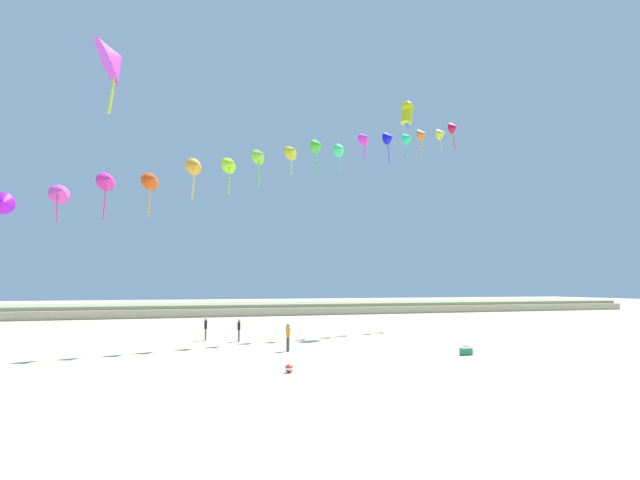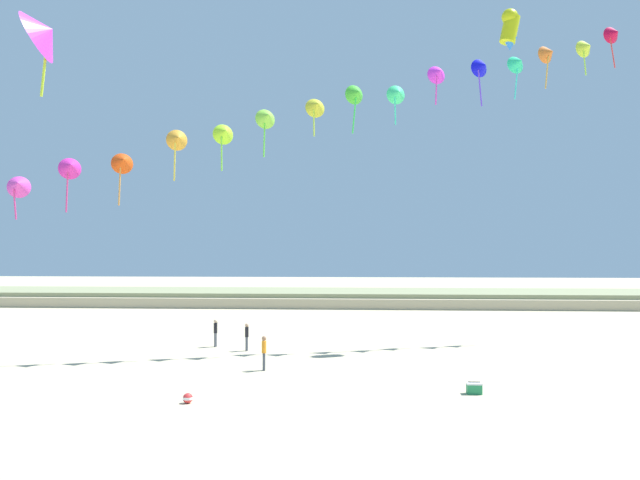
% 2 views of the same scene
% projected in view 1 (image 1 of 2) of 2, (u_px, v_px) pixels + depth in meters
% --- Properties ---
extents(ground_plane, '(240.00, 240.00, 0.00)m').
position_uv_depth(ground_plane, '(394.00, 382.00, 19.32)').
color(ground_plane, '#C1B28E').
extents(dune_ridge, '(120.00, 13.67, 1.37)m').
position_uv_depth(dune_ridge, '(227.00, 309.00, 65.61)').
color(dune_ridge, tan).
rests_on(dune_ridge, ground).
extents(person_near_left, '(0.20, 0.53, 1.50)m').
position_uv_depth(person_near_left, '(239.00, 328.00, 33.27)').
color(person_near_left, '#474C56').
rests_on(person_near_left, ground).
extents(person_near_right, '(0.21, 0.55, 1.56)m').
position_uv_depth(person_near_right, '(206.00, 327.00, 33.98)').
color(person_near_right, '#474C56').
rests_on(person_near_right, ground).
extents(person_mid_center, '(0.21, 0.55, 1.56)m').
position_uv_depth(person_mid_center, '(288.00, 335.00, 28.27)').
color(person_mid_center, '#474C56').
rests_on(person_mid_center, ground).
extents(kite_banner_string, '(37.35, 15.04, 19.95)m').
position_uv_depth(kite_banner_string, '(306.00, 152.00, 36.77)').
color(kite_banner_string, '#A213E7').
extents(large_kite_low_lead, '(2.11, 2.65, 4.09)m').
position_uv_depth(large_kite_low_lead, '(114.00, 59.00, 24.97)').
color(large_kite_low_lead, '#DD3BED').
extents(large_kite_mid_trail, '(1.55, 1.40, 2.48)m').
position_uv_depth(large_kite_mid_trail, '(407.00, 114.00, 43.12)').
color(large_kite_mid_trail, '#BDC912').
extents(beach_cooler, '(0.58, 0.41, 0.46)m').
position_uv_depth(beach_cooler, '(466.00, 351.00, 26.73)').
color(beach_cooler, '#23844C').
rests_on(beach_cooler, ground).
extents(beach_ball, '(0.36, 0.36, 0.36)m').
position_uv_depth(beach_ball, '(289.00, 368.00, 21.30)').
color(beach_ball, red).
rests_on(beach_ball, ground).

